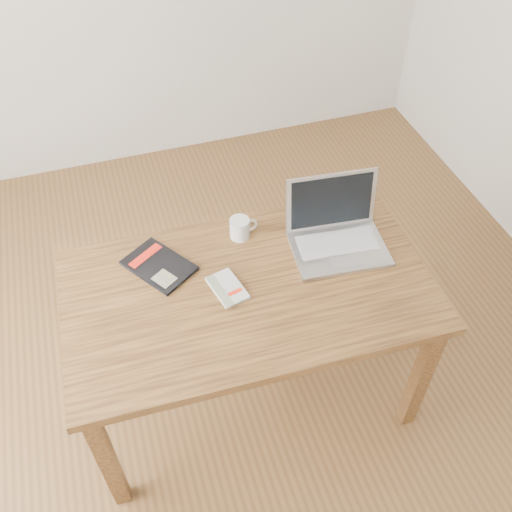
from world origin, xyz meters
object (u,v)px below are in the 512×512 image
object	(u,v)px
white_guidebook	(227,288)
laptop	(336,232)
black_guidebook	(159,266)
coffee_mug	(240,228)
desk	(249,302)

from	to	relation	value
white_guidebook	laptop	distance (m)	0.51
white_guidebook	black_guidebook	size ratio (longest dim) A/B	0.59
black_guidebook	coffee_mug	xyz separation A→B (m)	(0.36, 0.07, 0.04)
black_guidebook	laptop	bearing A→B (deg)	-40.27
desk	laptop	xyz separation A→B (m)	(0.42, 0.13, 0.15)
desk	coffee_mug	size ratio (longest dim) A/B	11.93
desk	black_guidebook	size ratio (longest dim) A/B	4.44
white_guidebook	coffee_mug	bearing A→B (deg)	50.27
laptop	coffee_mug	size ratio (longest dim) A/B	3.37
laptop	black_guidebook	bearing A→B (deg)	178.93
white_guidebook	black_guidebook	distance (m)	0.30
desk	black_guidebook	distance (m)	0.38
black_guidebook	laptop	size ratio (longest dim) A/B	0.80
desk	coffee_mug	xyz separation A→B (m)	(0.05, 0.28, 0.14)
desk	white_guidebook	world-z (taller)	white_guidebook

